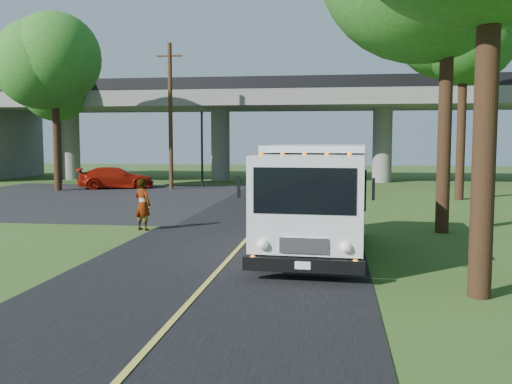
% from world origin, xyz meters
% --- Properties ---
extents(ground, '(120.00, 120.00, 0.00)m').
position_xyz_m(ground, '(0.00, 0.00, 0.00)').
color(ground, '#324E1C').
rests_on(ground, ground).
extents(road, '(7.00, 90.00, 0.02)m').
position_xyz_m(road, '(0.00, 10.00, 0.01)').
color(road, black).
rests_on(road, ground).
extents(parking_lot, '(16.00, 18.00, 0.01)m').
position_xyz_m(parking_lot, '(-11.00, 18.00, 0.01)').
color(parking_lot, black).
rests_on(parking_lot, ground).
extents(lane_line, '(0.12, 90.00, 0.01)m').
position_xyz_m(lane_line, '(0.00, 10.00, 0.03)').
color(lane_line, gold).
rests_on(lane_line, road).
extents(overpass, '(54.00, 10.00, 7.30)m').
position_xyz_m(overpass, '(0.00, 32.00, 4.56)').
color(overpass, slate).
rests_on(overpass, ground).
extents(traffic_signal, '(0.18, 0.22, 5.20)m').
position_xyz_m(traffic_signal, '(-6.00, 26.00, 3.20)').
color(traffic_signal, black).
rests_on(traffic_signal, ground).
extents(utility_pole, '(1.60, 0.26, 9.00)m').
position_xyz_m(utility_pole, '(-7.50, 24.00, 4.59)').
color(utility_pole, '#472D19').
rests_on(utility_pole, ground).
extents(tree_right_far, '(5.77, 5.67, 10.99)m').
position_xyz_m(tree_right_far, '(9.21, 19.84, 8.30)').
color(tree_right_far, '#382314').
rests_on(tree_right_far, ground).
extents(tree_left_lot, '(5.60, 5.50, 10.50)m').
position_xyz_m(tree_left_lot, '(-13.79, 21.84, 7.90)').
color(tree_left_lot, '#382314').
rests_on(tree_left_lot, ground).
extents(tree_left_far, '(5.26, 5.16, 9.89)m').
position_xyz_m(tree_left_far, '(-16.79, 27.84, 7.45)').
color(tree_left_far, '#382314').
rests_on(tree_left_far, ground).
extents(step_van, '(2.92, 7.10, 2.93)m').
position_xyz_m(step_van, '(2.20, 4.95, 1.59)').
color(step_van, silver).
rests_on(step_van, ground).
extents(red_sedan, '(5.10, 3.53, 1.37)m').
position_xyz_m(red_sedan, '(-11.12, 23.95, 0.68)').
color(red_sedan, '#A3170A').
rests_on(red_sedan, ground).
extents(pedestrian, '(0.76, 0.65, 1.77)m').
position_xyz_m(pedestrian, '(-3.80, 8.08, 0.89)').
color(pedestrian, gray).
rests_on(pedestrian, ground).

